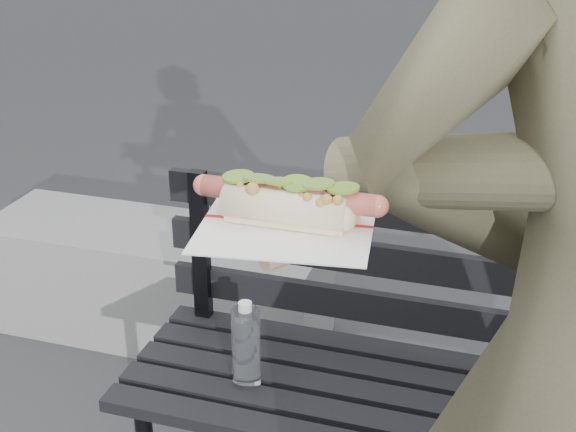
{
  "coord_description": "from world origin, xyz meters",
  "views": [
    {
      "loc": [
        0.18,
        -0.72,
        1.57
      ],
      "look_at": [
        -0.06,
        0.05,
        1.21
      ],
      "focal_mm": 50.0,
      "sensor_mm": 36.0,
      "label": 1
    }
  ],
  "objects": [
    {
      "name": "held_hotdog",
      "position": [
        0.13,
        0.13,
        1.24
      ],
      "size": [
        0.62,
        0.32,
        0.2
      ],
      "color": "#4C4733"
    },
    {
      "name": "concrete_block",
      "position": [
        -1.01,
        1.52,
        0.2
      ],
      "size": [
        1.2,
        0.4,
        0.4
      ],
      "primitive_type": "cube",
      "color": "slate",
      "rests_on": "ground"
    },
    {
      "name": "park_bench",
      "position": [
        0.09,
        0.81,
        0.52
      ],
      "size": [
        1.5,
        0.44,
        0.88
      ],
      "color": "black",
      "rests_on": "ground"
    }
  ]
}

